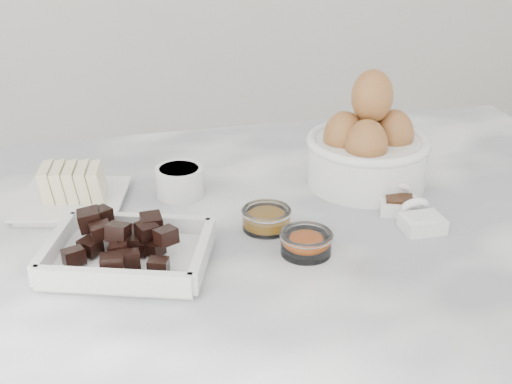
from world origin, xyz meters
TOP-DOWN VIEW (x-y plane):
  - marble_slab at (0.00, 0.00)m, footprint 1.20×0.80m
  - chocolate_dish at (-0.16, -0.06)m, footprint 0.24×0.21m
  - butter_plate at (-0.23, 0.13)m, footprint 0.18×0.18m
  - sugar_ramekin at (-0.07, 0.13)m, footprint 0.07×0.07m
  - egg_bowl at (0.21, 0.10)m, footprint 0.19×0.19m
  - honey_bowl at (0.03, -0.00)m, footprint 0.07×0.07m
  - zest_bowl at (0.06, -0.08)m, footprint 0.07×0.07m
  - vanilla_spoon at (0.22, 0.01)m, footprint 0.06×0.08m
  - salt_spoon at (0.23, -0.05)m, footprint 0.06×0.07m

SIDE VIEW (x-z plane):
  - marble_slab at x=0.00m, z-range 0.90..0.94m
  - vanilla_spoon at x=0.22m, z-range 0.93..0.97m
  - salt_spoon at x=0.23m, z-range 0.93..0.97m
  - honey_bowl at x=0.03m, z-range 0.94..0.97m
  - zest_bowl at x=0.06m, z-range 0.94..0.97m
  - chocolate_dish at x=-0.16m, z-range 0.94..0.99m
  - butter_plate at x=-0.23m, z-range 0.93..0.99m
  - sugar_ramekin at x=-0.07m, z-range 0.94..0.99m
  - egg_bowl at x=0.21m, z-range 0.91..1.09m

